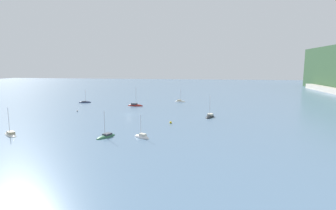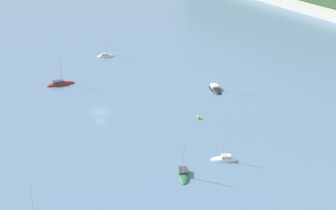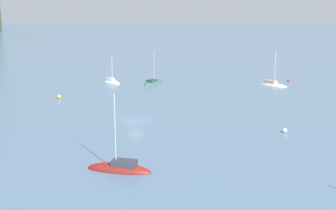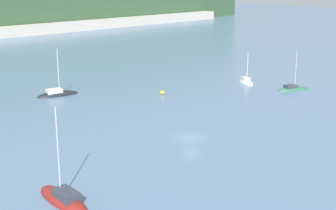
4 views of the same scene
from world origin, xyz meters
name	(u,v)px [view 4 (image 4 of 4)]	position (x,y,z in m)	size (l,w,h in m)	color
ground_plane	(191,138)	(0.00, 0.00, 0.00)	(600.00, 600.00, 0.00)	slate
sailboat_1	(246,83)	(34.88, 15.08, 0.11)	(4.37, 5.77, 7.50)	silver
sailboat_4	(57,95)	(0.55, 34.62, 0.12)	(8.45, 4.73, 9.77)	black
sailboat_5	(293,90)	(36.05, 4.59, 0.10)	(7.22, 5.19, 8.48)	#2D6647
sailboat_6	(64,201)	(-23.56, -3.84, 0.12)	(2.92, 8.52, 10.79)	maroon
mooring_buoy_2	(162,93)	(14.98, 20.59, 0.42)	(0.84, 0.84, 0.84)	yellow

